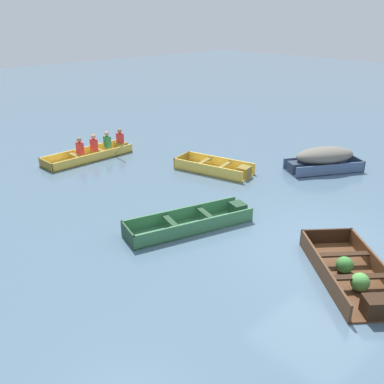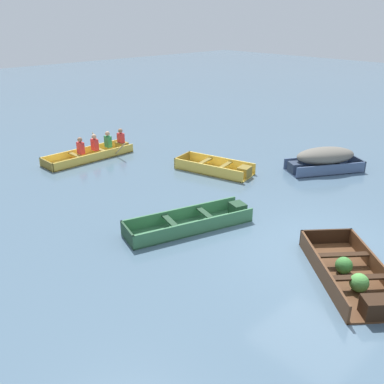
% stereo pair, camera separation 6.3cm
% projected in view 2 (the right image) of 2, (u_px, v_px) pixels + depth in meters
% --- Properties ---
extents(ground_plane, '(80.00, 80.00, 0.00)m').
position_uv_depth(ground_plane, '(323.00, 253.00, 9.87)').
color(ground_plane, slate).
extents(dinghy_dark_varnish_foreground, '(2.77, 2.98, 0.42)m').
position_uv_depth(dinghy_dark_varnish_foreground, '(352.00, 276.00, 8.73)').
color(dinghy_dark_varnish_foreground, '#4C2D19').
rests_on(dinghy_dark_varnish_foreground, ground).
extents(skiff_green_near_moored, '(3.45, 1.79, 0.38)m').
position_uv_depth(skiff_green_near_moored, '(193.00, 222.00, 11.03)').
color(skiff_green_near_moored, '#387047').
rests_on(skiff_green_near_moored, ground).
extents(skiff_slate_blue_mid_moored, '(2.75, 2.16, 0.84)m').
position_uv_depth(skiff_slate_blue_mid_moored, '(325.00, 158.00, 14.76)').
color(skiff_slate_blue_mid_moored, '#475B7F').
rests_on(skiff_slate_blue_mid_moored, ground).
extents(skiff_yellow_outer_moored, '(1.65, 2.85, 0.38)m').
position_uv_depth(skiff_yellow_outer_moored, '(217.00, 168.00, 14.77)').
color(skiff_yellow_outer_moored, '#E5BC47').
rests_on(skiff_yellow_outer_moored, ground).
extents(rowboat_yellow_with_crew, '(3.46, 2.22, 0.89)m').
position_uv_depth(rowboat_yellow_with_crew, '(94.00, 151.00, 16.28)').
color(rowboat_yellow_with_crew, '#E5BC47').
rests_on(rowboat_yellow_with_crew, ground).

